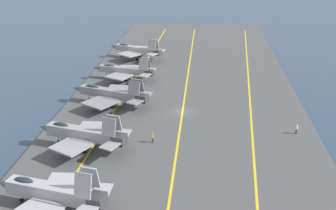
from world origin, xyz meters
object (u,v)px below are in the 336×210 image
parked_jet_third (110,94)px  parked_jet_second (82,134)px  parked_jet_nearest (51,192)px  parked_jet_fourth (124,70)px  parked_jet_fifth (136,50)px  crew_yellow_vest (153,137)px  crew_white_vest (297,129)px

parked_jet_third → parked_jet_second: bearing=178.8°
parked_jet_nearest → parked_jet_third: bearing=0.3°
parked_jet_fourth → parked_jet_fifth: parked_jet_fifth is taller
parked_jet_fourth → parked_jet_third: bearing=-179.5°
parked_jet_fifth → crew_yellow_vest: 51.74m
parked_jet_nearest → parked_jet_fourth: (51.22, 0.29, -0.11)m
parked_jet_second → crew_white_vest: bearing=-76.4°
parked_jet_nearest → crew_yellow_vest: 21.91m
crew_white_vest → crew_yellow_vest: size_ratio=1.01×
parked_jet_third → parked_jet_fourth: 15.94m
parked_jet_second → crew_white_vest: size_ratio=8.79×
parked_jet_nearest → crew_yellow_vest: parked_jet_nearest is taller
parked_jet_nearest → parked_jet_second: 16.22m
parked_jet_nearest → crew_white_vest: size_ratio=8.53×
parked_jet_second → parked_jet_fourth: parked_jet_second is taller
parked_jet_third → crew_yellow_vest: parked_jet_third is taller
parked_jet_fifth → parked_jet_second: bearing=179.8°
parked_jet_nearest → parked_jet_second: (16.21, 0.56, 0.18)m
parked_jet_second → parked_jet_third: parked_jet_second is taller
parked_jet_nearest → parked_jet_fifth: parked_jet_nearest is taller
parked_jet_third → crew_yellow_vest: bearing=-146.7°
crew_white_vest → crew_yellow_vest: crew_white_vest is taller
parked_jet_second → parked_jet_fourth: bearing=-0.4°
parked_jet_second → parked_jet_fifth: 53.61m
parked_jet_third → parked_jet_nearest: bearing=-179.7°
parked_jet_third → crew_yellow_vest: 19.25m
parked_jet_fourth → crew_white_vest: 43.96m
parked_jet_fourth → crew_white_vest: (-26.43, -35.10, -1.38)m
parked_jet_fifth → crew_yellow_vest: (-50.58, -10.79, -1.63)m
crew_white_vest → parked_jet_fifth: bearing=38.0°
parked_jet_fifth → crew_white_vest: (-45.03, -35.21, -1.62)m
parked_jet_fifth → crew_yellow_vest: bearing=-168.0°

